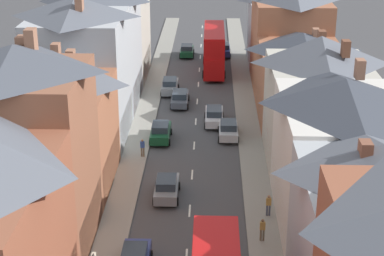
{
  "coord_description": "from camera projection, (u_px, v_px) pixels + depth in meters",
  "views": [
    {
      "loc": [
        1.42,
        -17.04,
        22.84
      ],
      "look_at": [
        -0.16,
        34.94,
        2.12
      ],
      "focal_mm": 60.0,
      "sensor_mm": 36.0,
      "label": 1
    }
  ],
  "objects": [
    {
      "name": "pedestrian_mid_right",
      "position": [
        269.0,
        204.0,
        45.35
      ],
      "size": [
        0.36,
        0.22,
        1.61
      ],
      "color": "#3D4256",
      "rests_on": "pavement_right"
    },
    {
      "name": "terrace_row_left",
      "position": [
        47.0,
        123.0,
        45.6
      ],
      "size": [
        8.0,
        73.95,
        14.15
      ],
      "color": "#A36042",
      "rests_on": "ground"
    },
    {
      "name": "car_near_silver",
      "position": [
        170.0,
        86.0,
        71.24
      ],
      "size": [
        1.9,
        4.36,
        1.7
      ],
      "color": "gray",
      "rests_on": "ground"
    },
    {
      "name": "car_far_grey",
      "position": [
        161.0,
        132.0,
        58.57
      ],
      "size": [
        1.9,
        4.22,
        1.69
      ],
      "color": "#144728",
      "rests_on": "ground"
    },
    {
      "name": "pedestrian_mid_left",
      "position": [
        262.0,
        229.0,
        42.25
      ],
      "size": [
        0.36,
        0.22,
        1.61
      ],
      "color": "brown",
      "rests_on": "pavement_right"
    },
    {
      "name": "pavement_right",
      "position": [
        250.0,
        137.0,
        59.43
      ],
      "size": [
        2.2,
        104.0,
        0.14
      ],
      "primitive_type": "cube",
      "color": "gray",
      "rests_on": "ground"
    },
    {
      "name": "car_mid_black",
      "position": [
        228.0,
        129.0,
        59.15
      ],
      "size": [
        1.9,
        4.06,
        1.64
      ],
      "color": "#B7BABF",
      "rests_on": "ground"
    },
    {
      "name": "car_parked_right_b",
      "position": [
        224.0,
        49.0,
        85.87
      ],
      "size": [
        1.9,
        4.25,
        1.69
      ],
      "color": "navy",
      "rests_on": "ground"
    },
    {
      "name": "terrace_row_right",
      "position": [
        330.0,
        127.0,
        46.92
      ],
      "size": [
        8.0,
        79.89,
        13.27
      ],
      "color": "brown",
      "rests_on": "ground"
    },
    {
      "name": "double_decker_bus_lead",
      "position": [
        214.0,
        49.0,
        78.33
      ],
      "size": [
        2.74,
        10.8,
        5.3
      ],
      "color": "#B70F0F",
      "rests_on": "ground"
    },
    {
      "name": "car_mid_white",
      "position": [
        214.0,
        116.0,
        62.49
      ],
      "size": [
        1.9,
        4.57,
        1.67
      ],
      "color": "silver",
      "rests_on": "ground"
    },
    {
      "name": "car_parked_left_a",
      "position": [
        187.0,
        50.0,
        85.59
      ],
      "size": [
        1.9,
        4.12,
        1.59
      ],
      "color": "#144728",
      "rests_on": "ground"
    },
    {
      "name": "pedestrian_far_left",
      "position": [
        143.0,
        147.0,
        54.86
      ],
      "size": [
        0.36,
        0.22,
        1.61
      ],
      "color": "brown",
      "rests_on": "pavement_left"
    },
    {
      "name": "centre_line_dashes",
      "position": [
        194.0,
        145.0,
        57.74
      ],
      "size": [
        0.14,
        97.8,
        0.01
      ],
      "color": "silver",
      "rests_on": "ground"
    },
    {
      "name": "car_parked_right_a",
      "position": [
        167.0,
        187.0,
        48.21
      ],
      "size": [
        1.9,
        4.12,
        1.67
      ],
      "color": "gray",
      "rests_on": "ground"
    },
    {
      "name": "car_near_blue",
      "position": [
        180.0,
        98.0,
        67.51
      ],
      "size": [
        1.9,
        4.53,
        1.58
      ],
      "color": "#4C515B",
      "rests_on": "ground"
    },
    {
      "name": "pavement_left",
      "position": [
        140.0,
        136.0,
        59.72
      ],
      "size": [
        2.2,
        104.0,
        0.14
      ],
      "primitive_type": "cube",
      "color": "gray",
      "rests_on": "ground"
    }
  ]
}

